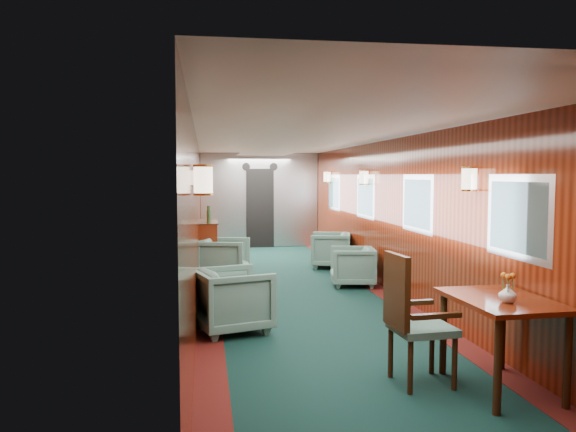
% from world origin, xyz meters
% --- Properties ---
extents(room, '(12.00, 12.10, 2.40)m').
position_xyz_m(room, '(0.00, 0.00, 1.63)').
color(room, black).
rests_on(room, ground).
extents(bulkhead, '(2.98, 0.17, 2.39)m').
position_xyz_m(bulkhead, '(0.00, 5.91, 1.18)').
color(bulkhead, '#A7AAAE').
rests_on(bulkhead, ground).
extents(windows_right, '(0.02, 8.60, 0.80)m').
position_xyz_m(windows_right, '(1.49, 0.25, 1.45)').
color(windows_right, silver).
rests_on(windows_right, ground).
extents(wall_sconces, '(2.97, 7.97, 0.25)m').
position_xyz_m(wall_sconces, '(0.00, 0.57, 1.79)').
color(wall_sconces, '#FFECC6').
rests_on(wall_sconces, ground).
extents(dining_table, '(0.79, 1.09, 0.80)m').
position_xyz_m(dining_table, '(1.10, -3.95, 0.67)').
color(dining_table, '#64200D').
rests_on(dining_table, ground).
extents(side_chair, '(0.56, 0.58, 1.16)m').
position_xyz_m(side_chair, '(0.38, -3.72, 0.63)').
color(side_chair, '#1F4A45').
rests_on(side_chair, ground).
extents(credenza, '(0.35, 1.11, 1.27)m').
position_xyz_m(credenza, '(-1.34, 2.06, 0.51)').
color(credenza, '#64200D').
rests_on(credenza, ground).
extents(flower_vase, '(0.17, 0.17, 0.15)m').
position_xyz_m(flower_vase, '(1.05, -4.12, 0.87)').
color(flower_vase, beige).
rests_on(flower_vase, dining_table).
extents(armchair_left_near, '(1.02, 1.00, 0.75)m').
position_xyz_m(armchair_left_near, '(-1.08, -1.80, 0.38)').
color(armchair_left_near, '#1F4A45').
rests_on(armchair_left_near, ground).
extents(armchair_left_far, '(0.98, 0.96, 0.74)m').
position_xyz_m(armchair_left_far, '(-1.06, 1.47, 0.37)').
color(armchair_left_far, '#1F4A45').
rests_on(armchair_left_far, ground).
extents(armchair_right_near, '(0.82, 0.80, 0.65)m').
position_xyz_m(armchair_right_near, '(1.03, 0.64, 0.33)').
color(armchair_right_near, '#1F4A45').
rests_on(armchair_right_near, ground).
extents(armchair_right_far, '(0.94, 0.92, 0.70)m').
position_xyz_m(armchair_right_far, '(1.08, 2.51, 0.35)').
color(armchair_right_far, '#1F4A45').
rests_on(armchair_right_far, ground).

